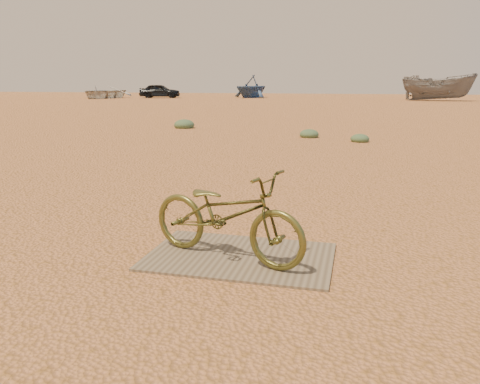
% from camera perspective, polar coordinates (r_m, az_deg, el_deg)
% --- Properties ---
extents(ground, '(120.00, 120.00, 0.00)m').
position_cam_1_polar(ground, '(4.29, -1.99, -8.04)').
color(ground, '#C57B4F').
rests_on(ground, ground).
extents(plywood_board, '(1.67, 1.08, 0.02)m').
position_cam_1_polar(plywood_board, '(4.30, -0.00, -7.85)').
color(plywood_board, '#72644E').
rests_on(plywood_board, ground).
extents(bicycle, '(1.63, 0.97, 0.81)m').
position_cam_1_polar(bicycle, '(4.11, -1.67, -2.74)').
color(bicycle, brown).
rests_on(bicycle, plywood_board).
extents(car, '(4.16, 2.33, 1.34)m').
position_cam_1_polar(car, '(47.53, -9.75, 12.05)').
color(car, black).
rests_on(car, ground).
extents(boat_near_left, '(4.44, 5.96, 1.18)m').
position_cam_1_polar(boat_near_left, '(47.65, -16.41, 11.62)').
color(boat_near_left, beige).
rests_on(boat_near_left, ground).
extents(boat_far_left, '(5.19, 5.42, 2.21)m').
position_cam_1_polar(boat_far_left, '(47.13, 1.39, 12.75)').
color(boat_far_left, '#35517E').
rests_on(boat_far_left, ground).
extents(boat_mid_right, '(6.02, 3.11, 2.22)m').
position_cam_1_polar(boat_mid_right, '(42.92, 23.00, 11.68)').
color(boat_mid_right, slate).
rests_on(boat_mid_right, ground).
extents(kale_a, '(0.55, 0.55, 0.30)m').
position_cam_1_polar(kale_a, '(13.68, 8.42, 6.62)').
color(kale_a, '#55734E').
rests_on(kale_a, ground).
extents(kale_b, '(0.49, 0.49, 0.27)m').
position_cam_1_polar(kale_b, '(12.91, 14.38, 5.95)').
color(kale_b, '#55734E').
rests_on(kale_b, ground).
extents(kale_c, '(0.70, 0.70, 0.38)m').
position_cam_1_polar(kale_c, '(16.40, -6.81, 7.75)').
color(kale_c, '#55734E').
rests_on(kale_c, ground).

